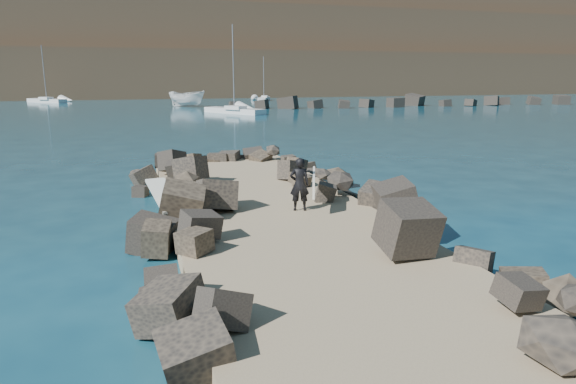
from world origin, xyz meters
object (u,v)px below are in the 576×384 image
object	(u,v)px
boat_imported	(187,98)
surfer_with_board	(302,184)
sailboat_e	(47,101)
surfboard_resting	(164,199)

from	to	relation	value
boat_imported	surfer_with_board	bearing A→B (deg)	-141.35
boat_imported	sailboat_e	distance (m)	28.68
surfer_with_board	surfboard_resting	bearing A→B (deg)	168.80
boat_imported	sailboat_e	xyz separation A→B (m)	(-21.83, 18.58, -0.85)
surfboard_resting	sailboat_e	xyz separation A→B (m)	(-14.92, 81.73, -0.69)
boat_imported	surfer_with_board	distance (m)	64.01
sailboat_e	surfer_with_board	bearing A→B (deg)	-77.11
surfboard_resting	surfer_with_board	distance (m)	4.05
boat_imported	surfer_with_board	world-z (taller)	boat_imported
surfer_with_board	sailboat_e	world-z (taller)	sailboat_e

